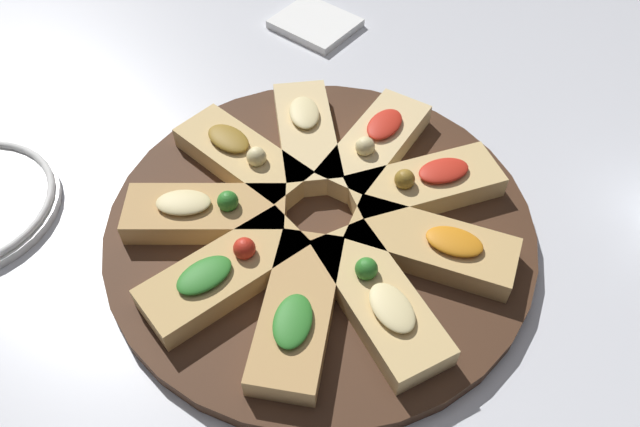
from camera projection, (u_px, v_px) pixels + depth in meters
name	position (u px, v px, depth m)	size (l,w,h in m)	color
ground_plane	(320.00, 231.00, 0.63)	(3.00, 3.00, 0.00)	silver
serving_board	(320.00, 226.00, 0.62)	(0.42, 0.42, 0.02)	#422819
focaccia_slice_0	(298.00, 312.00, 0.54)	(0.15, 0.16, 0.03)	tan
focaccia_slice_1	(379.00, 300.00, 0.54)	(0.16, 0.09, 0.04)	#DBB775
focaccia_slice_2	(432.00, 246.00, 0.58)	(0.16, 0.13, 0.03)	tan
focaccia_slice_3	(424.00, 185.00, 0.63)	(0.11, 0.17, 0.04)	#DBB775
focaccia_slice_4	(375.00, 145.00, 0.67)	(0.10, 0.17, 0.04)	#E5C689
focaccia_slice_5	(306.00, 134.00, 0.68)	(0.16, 0.13, 0.03)	#E5C689
focaccia_slice_6	(242.00, 157.00, 0.65)	(0.16, 0.08, 0.04)	#DBB775
focaccia_slice_7	(206.00, 212.00, 0.61)	(0.14, 0.16, 0.04)	tan
focaccia_slice_8	(224.00, 272.00, 0.56)	(0.06, 0.16, 0.04)	tan
napkin_stack	(315.00, 24.00, 0.85)	(0.10, 0.09, 0.01)	white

